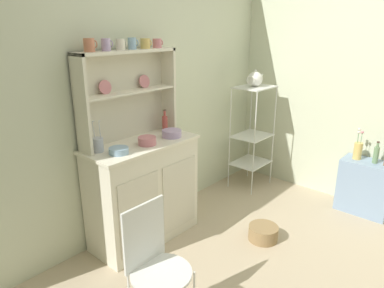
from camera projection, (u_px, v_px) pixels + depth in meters
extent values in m
plane|color=tan|center=(306.00, 288.00, 2.55)|extent=(3.84, 3.84, 0.00)
cube|color=beige|center=(149.00, 91.00, 3.17)|extent=(3.84, 0.05, 2.50)
cube|color=silver|center=(144.00, 192.00, 3.03)|extent=(0.94, 0.42, 0.89)
cube|color=beige|center=(140.00, 215.00, 2.75)|extent=(0.40, 0.01, 0.63)
cube|color=beige|center=(180.00, 195.00, 3.07)|extent=(0.40, 0.01, 0.63)
cube|color=#EEE6CE|center=(141.00, 144.00, 2.89)|extent=(0.97, 0.45, 0.02)
cube|color=beige|center=(123.00, 95.00, 2.89)|extent=(0.91, 0.02, 0.74)
cube|color=silver|center=(81.00, 105.00, 2.53)|extent=(0.02, 0.18, 0.74)
cube|color=silver|center=(168.00, 90.00, 3.16)|extent=(0.02, 0.18, 0.74)
cube|color=silver|center=(129.00, 92.00, 2.83)|extent=(0.87, 0.16, 0.02)
cube|color=silver|center=(127.00, 51.00, 2.73)|extent=(0.91, 0.18, 0.02)
cylinder|color=#D17A84|center=(105.00, 87.00, 2.69)|extent=(0.11, 0.03, 0.11)
cylinder|color=#D17A84|center=(144.00, 81.00, 2.98)|extent=(0.11, 0.03, 0.11)
cylinder|color=silver|center=(254.00, 145.00, 3.77)|extent=(0.01, 0.01, 1.18)
cylinder|color=silver|center=(273.00, 137.00, 4.06)|extent=(0.01, 0.01, 1.18)
cylinder|color=silver|center=(230.00, 139.00, 3.97)|extent=(0.01, 0.01, 1.18)
cylinder|color=silver|center=(250.00, 131.00, 4.26)|extent=(0.01, 0.01, 1.18)
cube|color=silver|center=(255.00, 87.00, 3.83)|extent=(0.44, 0.34, 0.01)
cube|color=silver|center=(252.00, 136.00, 4.01)|extent=(0.44, 0.34, 0.01)
cube|color=silver|center=(250.00, 162.00, 4.11)|extent=(0.44, 0.34, 0.01)
cube|color=#849EBC|center=(365.00, 187.00, 3.52)|extent=(0.28, 0.48, 0.54)
cylinder|color=white|center=(163.00, 282.00, 2.27)|extent=(0.01, 0.01, 0.45)
cylinder|color=white|center=(161.00, 273.00, 2.02)|extent=(0.36, 0.36, 0.02)
cube|color=white|center=(144.00, 235.00, 2.04)|extent=(0.31, 0.02, 0.40)
cylinder|color=#93754C|center=(263.00, 233.00, 3.11)|extent=(0.26, 0.26, 0.13)
cylinder|color=#C67556|center=(89.00, 45.00, 2.48)|extent=(0.08, 0.08, 0.09)
torus|color=#C67556|center=(95.00, 44.00, 2.51)|extent=(0.01, 0.05, 0.05)
cylinder|color=#B79ECC|center=(106.00, 45.00, 2.58)|extent=(0.07, 0.07, 0.09)
torus|color=#B79ECC|center=(111.00, 44.00, 2.61)|extent=(0.01, 0.05, 0.05)
cylinder|color=silver|center=(120.00, 44.00, 2.67)|extent=(0.07, 0.07, 0.08)
torus|color=silver|center=(125.00, 44.00, 2.70)|extent=(0.01, 0.05, 0.05)
cylinder|color=#8EB2D1|center=(132.00, 43.00, 2.75)|extent=(0.07, 0.07, 0.09)
torus|color=#8EB2D1|center=(136.00, 43.00, 2.78)|extent=(0.01, 0.05, 0.05)
cylinder|color=#DBB760|center=(145.00, 43.00, 2.85)|extent=(0.08, 0.08, 0.08)
torus|color=#DBB760|center=(150.00, 43.00, 2.88)|extent=(0.01, 0.05, 0.05)
cylinder|color=#D17A84|center=(157.00, 43.00, 2.95)|extent=(0.07, 0.07, 0.08)
torus|color=#D17A84|center=(161.00, 43.00, 2.98)|extent=(0.01, 0.04, 0.04)
cylinder|color=#8EB2D1|center=(119.00, 151.00, 2.63)|extent=(0.15, 0.15, 0.05)
cylinder|color=#D17A84|center=(147.00, 141.00, 2.83)|extent=(0.15, 0.15, 0.06)
cylinder|color=#B79ECC|center=(172.00, 133.00, 3.03)|extent=(0.17, 0.17, 0.06)
cylinder|color=#B74C47|center=(165.00, 124.00, 3.17)|extent=(0.05, 0.05, 0.14)
cylinder|color=#B74C47|center=(165.00, 114.00, 3.14)|extent=(0.02, 0.02, 0.05)
cylinder|color=#4C382D|center=(165.00, 110.00, 3.13)|extent=(0.03, 0.03, 0.01)
cylinder|color=#B2B7C6|center=(98.00, 145.00, 2.66)|extent=(0.08, 0.08, 0.11)
cylinder|color=silver|center=(94.00, 135.00, 2.62)|extent=(0.01, 0.04, 0.19)
ellipsoid|color=silver|center=(93.00, 121.00, 2.58)|extent=(0.02, 0.01, 0.01)
cylinder|color=silver|center=(100.00, 134.00, 2.63)|extent=(0.02, 0.02, 0.19)
ellipsoid|color=silver|center=(99.00, 121.00, 2.60)|extent=(0.02, 0.01, 0.01)
sphere|color=white|center=(255.00, 79.00, 3.80)|extent=(0.16, 0.16, 0.16)
sphere|color=silver|center=(256.00, 71.00, 3.77)|extent=(0.02, 0.02, 0.02)
cylinder|color=white|center=(260.00, 77.00, 3.88)|extent=(0.09, 0.02, 0.07)
torus|color=white|center=(250.00, 80.00, 3.74)|extent=(0.01, 0.10, 0.10)
cylinder|color=#DBB760|center=(358.00, 151.00, 3.48)|extent=(0.08, 0.08, 0.17)
cylinder|color=#4C844C|center=(358.00, 137.00, 3.44)|extent=(0.00, 0.01, 0.16)
sphere|color=silver|center=(359.00, 129.00, 3.42)|extent=(0.03, 0.03, 0.03)
cylinder|color=#4C844C|center=(361.00, 139.00, 3.43)|extent=(0.00, 0.01, 0.13)
sphere|color=#D17A84|center=(362.00, 132.00, 3.41)|extent=(0.03, 0.03, 0.03)
cylinder|color=#4C844C|center=(358.00, 138.00, 3.45)|extent=(0.00, 0.01, 0.13)
sphere|color=silver|center=(359.00, 132.00, 3.42)|extent=(0.03, 0.03, 0.03)
cylinder|color=#6B8C60|center=(376.00, 155.00, 3.38)|extent=(0.05, 0.05, 0.16)
cylinder|color=#6B8C60|center=(378.00, 145.00, 3.35)|extent=(0.02, 0.02, 0.04)
cylinder|color=#4C382D|center=(378.00, 142.00, 3.34)|extent=(0.03, 0.03, 0.01)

